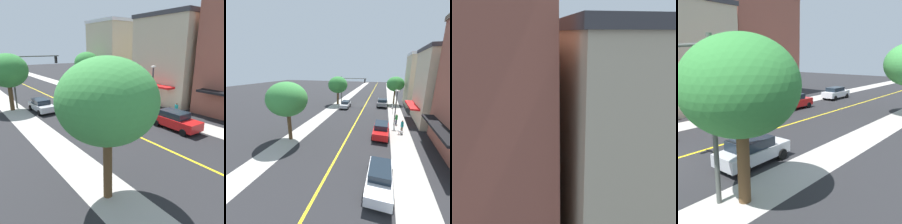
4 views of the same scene
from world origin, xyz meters
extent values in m
plane|color=#262628|center=(0.00, 0.00, 0.00)|extent=(140.00, 140.00, 0.00)
cube|color=#ADA8A0|center=(-6.46, 0.00, 0.00)|extent=(2.62, 126.00, 0.01)
cube|color=#ADA8A0|center=(6.46, 0.00, 0.00)|extent=(2.62, 126.00, 0.01)
cube|color=yellow|center=(0.00, 0.00, 0.00)|extent=(0.20, 126.00, 0.00)
cube|color=beige|center=(-14.50, -2.92, 5.61)|extent=(11.07, 7.95, 11.22)
cube|color=silver|center=(-14.50, -2.92, 11.47)|extent=(11.37, 8.25, 0.50)
cube|color=red|center=(-8.48, 9.93, 2.68)|extent=(1.31, 6.68, 0.24)
cube|color=black|center=(-9.27, 20.49, 2.89)|extent=(1.28, 8.30, 0.24)
cylinder|color=brown|center=(-6.54, -2.66, 1.67)|extent=(0.35, 0.35, 3.33)
ellipsoid|color=#337F38|center=(-6.54, -2.66, 4.86)|extent=(4.08, 4.08, 3.47)
cylinder|color=brown|center=(6.55, 1.76, 1.50)|extent=(0.50, 0.50, 3.01)
ellipsoid|color=#337F38|center=(6.55, 1.76, 4.72)|extent=(4.57, 4.57, 3.88)
cylinder|color=brown|center=(6.61, 21.65, 1.61)|extent=(0.45, 0.45, 3.22)
ellipsoid|color=#3D8E42|center=(6.61, 21.65, 4.97)|extent=(4.68, 4.68, 3.97)
cylinder|color=silver|center=(-6.01, 2.06, 0.30)|extent=(0.24, 0.24, 0.61)
sphere|color=#232328|center=(-6.01, 2.06, 0.68)|extent=(0.22, 0.22, 0.22)
cylinder|color=#232328|center=(-6.18, 2.06, 0.34)|extent=(0.10, 0.10, 0.10)
cylinder|color=#232328|center=(-5.84, 2.06, 0.34)|extent=(0.10, 0.10, 0.10)
cylinder|color=#4C4C51|center=(-5.89, 6.81, 0.50)|extent=(0.07, 0.07, 1.00)
cube|color=#2D2D33|center=(-5.89, 6.81, 1.13)|extent=(0.12, 0.18, 0.26)
cylinder|color=#474C47|center=(5.85, 1.01, 3.30)|extent=(0.20, 0.20, 6.60)
cylinder|color=#474C47|center=(2.88, 1.01, 6.22)|extent=(5.94, 0.14, 0.14)
cube|color=black|center=(0.31, 1.01, 5.72)|extent=(0.26, 0.32, 0.90)
sphere|color=red|center=(0.31, 1.01, 6.02)|extent=(0.20, 0.20, 0.20)
sphere|color=yellow|center=(0.31, 1.01, 5.72)|extent=(0.20, 0.20, 0.20)
sphere|color=green|center=(0.31, 1.01, 5.42)|extent=(0.20, 0.20, 0.20)
cylinder|color=#38383D|center=(-5.88, 12.70, 2.56)|extent=(0.16, 0.16, 5.13)
ellipsoid|color=silver|center=(-5.88, 12.70, 5.28)|extent=(0.70, 0.36, 0.24)
cube|color=red|center=(-3.98, 17.56, 0.71)|extent=(1.90, 4.66, 0.78)
cube|color=#19232D|center=(-3.99, 17.33, 1.39)|extent=(1.64, 2.53, 0.58)
cylinder|color=black|center=(-4.86, 19.11, 0.32)|extent=(0.23, 0.64, 0.64)
cylinder|color=black|center=(-3.05, 19.07, 0.32)|extent=(0.23, 0.64, 0.64)
cylinder|color=black|center=(-4.92, 16.06, 0.32)|extent=(0.23, 0.64, 0.64)
cylinder|color=black|center=(-3.11, 16.02, 0.32)|extent=(0.23, 0.64, 0.64)
cube|color=silver|center=(-4.12, 26.70, 0.69)|extent=(1.77, 4.56, 0.74)
cube|color=#19232D|center=(-4.12, 26.48, 1.32)|extent=(1.54, 2.47, 0.53)
cylinder|color=black|center=(-4.96, 28.21, 0.32)|extent=(0.23, 0.64, 0.64)
cylinder|color=black|center=(-3.24, 28.19, 0.32)|extent=(0.23, 0.64, 0.64)
cylinder|color=black|center=(-4.99, 25.22, 0.32)|extent=(0.23, 0.64, 0.64)
cylinder|color=black|center=(-3.27, 25.20, 0.32)|extent=(0.23, 0.64, 0.64)
cube|color=#B7BABF|center=(3.95, 4.56, 0.65)|extent=(1.84, 4.32, 0.65)
cube|color=#19232D|center=(3.96, 4.35, 1.23)|extent=(1.57, 2.35, 0.52)
cylinder|color=black|center=(3.06, 5.94, 0.32)|extent=(0.24, 0.65, 0.64)
cylinder|color=black|center=(4.77, 5.99, 0.32)|extent=(0.24, 0.65, 0.64)
cylinder|color=black|center=(3.14, 3.13, 0.32)|extent=(0.24, 0.65, 0.64)
cylinder|color=black|center=(4.85, 3.18, 0.32)|extent=(0.24, 0.65, 0.64)
cube|color=slate|center=(-3.85, 0.32, 0.80)|extent=(2.05, 5.83, 0.80)
cube|color=#19232D|center=(-3.86, 1.37, 1.49)|extent=(1.86, 2.11, 0.57)
cube|color=slate|center=(-4.77, -0.85, 1.32)|extent=(0.12, 3.03, 0.24)
cube|color=slate|center=(-2.92, -0.84, 1.32)|extent=(0.12, 3.03, 0.24)
cylinder|color=black|center=(-4.87, 2.29, 0.40)|extent=(0.28, 0.80, 0.80)
cylinder|color=black|center=(-2.86, 2.31, 0.40)|extent=(0.28, 0.80, 0.80)
cylinder|color=black|center=(-4.85, -1.66, 0.40)|extent=(0.28, 0.80, 0.80)
cylinder|color=black|center=(-2.84, -1.65, 0.40)|extent=(0.28, 0.80, 0.80)
cylinder|color=#33384C|center=(-6.19, 12.41, 0.37)|extent=(0.27, 0.27, 0.74)
cylinder|color=#288C38|center=(-6.19, 12.41, 1.08)|extent=(0.36, 0.36, 0.68)
sphere|color=tan|center=(-6.19, 12.41, 1.52)|extent=(0.21, 0.21, 0.21)
cylinder|color=brown|center=(-6.70, 15.51, 0.38)|extent=(0.27, 0.27, 0.77)
cylinder|color=teal|center=(-6.70, 15.51, 1.12)|extent=(0.36, 0.36, 0.70)
sphere|color=brown|center=(-6.70, 15.51, 1.58)|extent=(0.22, 0.22, 0.22)
ellipsoid|color=silver|center=(-6.53, 16.36, 0.39)|extent=(0.65, 0.32, 0.28)
sphere|color=silver|center=(-6.18, 16.38, 0.47)|extent=(0.22, 0.22, 0.22)
cylinder|color=silver|center=(-6.31, 16.37, 0.13)|extent=(0.10, 0.10, 0.25)
cylinder|color=silver|center=(-6.75, 16.34, 0.13)|extent=(0.10, 0.10, 0.25)
camera|label=1|loc=(12.14, 29.45, 7.28)|focal=35.27mm
camera|label=2|loc=(-3.89, 36.22, 8.30)|focal=24.12mm
camera|label=3|loc=(-27.48, 16.40, 10.85)|focal=42.19mm
camera|label=4|loc=(14.25, -4.42, 5.82)|focal=42.13mm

